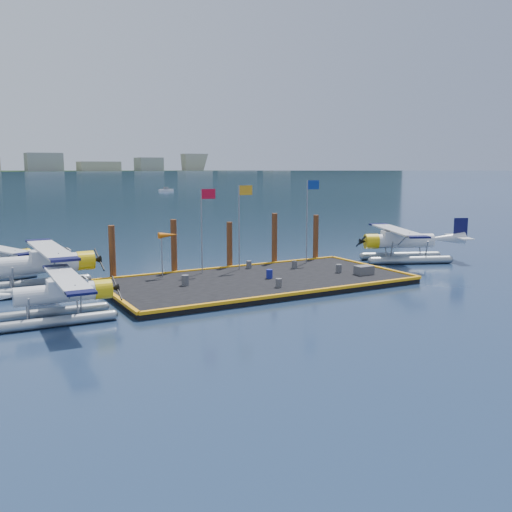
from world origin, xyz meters
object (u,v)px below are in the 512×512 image
Objects in this scene: windsock at (168,236)px; drum_2 at (339,268)px; flagpole_yellow at (241,214)px; seaplane_a at (61,296)px; flagpole_red at (204,217)px; drum_0 at (185,280)px; piling_0 at (112,254)px; piling_4 at (316,239)px; drum_3 at (279,283)px; crate at (364,270)px; flagpole_blue at (309,209)px; drum_5 at (249,265)px; drum_4 at (294,265)px; piling_2 at (230,247)px; piling_3 at (274,240)px; seaplane_d at (401,243)px; seaplane_b at (44,267)px; drum_1 at (269,274)px; piling_1 at (174,248)px.

drum_2 is at bearing -22.22° from windsock.
drum_2 is 0.10× the size of flagpole_yellow.
seaplane_a is 1.43× the size of flagpole_red.
drum_2 is at bearing 98.45° from seaplane_a.
drum_0 is 0.17× the size of piling_0.
windsock is 0.78× the size of piling_4.
drum_2 is 1.07× the size of drum_3.
crate is 0.19× the size of flagpole_blue.
drum_3 is at bearing -54.71° from windsock.
seaplane_a is 2.15× the size of piling_4.
flagpole_yellow is at bearing 82.33° from drum_3.
seaplane_a is at bearing -161.20° from flagpole_blue.
drum_4 is at bearing -29.81° from drum_5.
flagpole_red is at bearing -150.20° from piling_2.
drum_0 is at bearing 167.99° from crate.
drum_5 is (14.87, 6.95, -0.65)m from seaplane_a.
piling_3 reaches higher than crate.
flagpole_blue is at bearing 102.63° from seaplane_d.
seaplane_a is 21.61m from flagpole_blue.
flagpole_yellow is (5.89, 3.39, 3.78)m from drum_0.
seaplane_a is 15.45× the size of drum_3.
flagpole_blue reaches higher than crate.
flagpole_yellow is (13.78, -1.08, 2.90)m from seaplane_b.
piling_0 reaches higher than seaplane_b.
seaplane_a is 11.09m from windsock.
drum_1 is 6.23m from flagpole_red.
piling_2 is at bearing 180.00° from piling_3.
piling_2 is at bearing 0.00° from piling_1.
drum_0 is 7.40m from drum_5.
piling_0 is 1.00× the size of piling_4.
drum_3 is at bearing 92.17° from seaplane_a.
piling_4 is (-6.57, 3.09, 0.40)m from seaplane_d.
seaplane_b is 9.10m from piling_1.
seaplane_d is at bearing -7.46° from piling_0.
flagpole_yellow is (0.92, 6.80, 3.83)m from drum_3.
crate is at bearing -98.79° from piling_4.
piling_2 is at bearing 132.69° from drum_2.
windsock is at bearing 170.12° from drum_4.
seaplane_b is 17.63m from drum_4.
flagpole_blue is (8.99, -0.00, 0.29)m from flagpole_red.
piling_2 reaches higher than crate.
piling_4 is at bearing 43.95° from drum_3.
drum_2 reaches higher than drum_3.
piling_3 is (6.79, 1.60, -2.25)m from flagpole_red.
piling_1 reaches higher than drum_2.
piling_0 reaches higher than drum_0.
drum_5 is 0.13× the size of piling_3.
drum_4 reaches higher than drum_3.
crate is 0.21× the size of flagpole_red.
seaplane_a reaches higher than drum_5.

